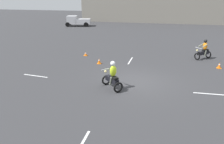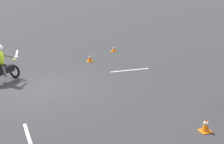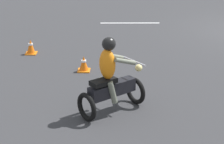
# 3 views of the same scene
# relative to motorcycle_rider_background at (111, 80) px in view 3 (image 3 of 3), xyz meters

# --- Properties ---
(motorcycle_rider_background) EXTENTS (1.46, 1.36, 1.66)m
(motorcycle_rider_background) POSITION_rel_motorcycle_rider_background_xyz_m (0.00, 0.00, 0.00)
(motorcycle_rider_background) COLOR black
(motorcycle_rider_background) RESTS_ON ground
(traffic_cone_near_right) EXTENTS (0.32, 0.32, 0.43)m
(traffic_cone_near_right) POSITION_rel_motorcycle_rider_background_xyz_m (2.48, -3.70, -0.52)
(traffic_cone_near_right) COLOR orange
(traffic_cone_near_right) RESTS_ON ground
(traffic_cone_mid_center) EXTENTS (0.32, 0.32, 0.41)m
(traffic_cone_mid_center) POSITION_rel_motorcycle_rider_background_xyz_m (0.80, -2.37, -0.53)
(traffic_cone_mid_center) COLOR orange
(traffic_cone_mid_center) RESTS_ON ground
(lane_stripe_e) EXTENTS (2.17, 0.19, 0.01)m
(lane_stripe_e) POSITION_rel_motorcycle_rider_background_xyz_m (-0.41, -7.26, -0.72)
(lane_stripe_e) COLOR silver
(lane_stripe_e) RESTS_ON ground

